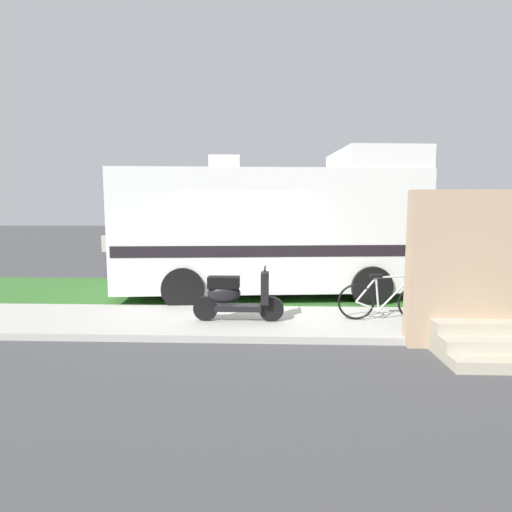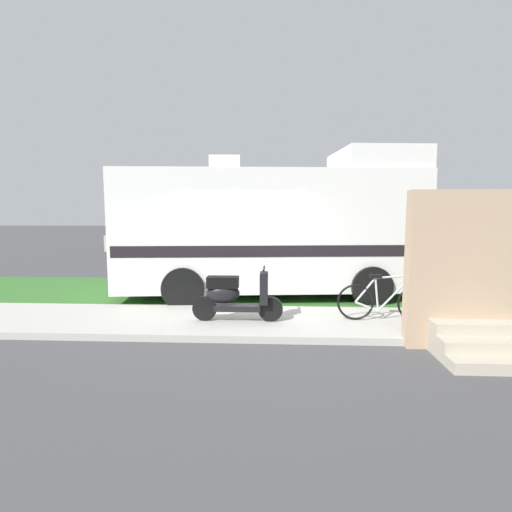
% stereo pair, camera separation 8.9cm
% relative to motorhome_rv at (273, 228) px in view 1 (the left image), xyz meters
% --- Properties ---
extents(ground_plane, '(80.00, 80.00, 0.00)m').
position_rel_motorhome_rv_xyz_m(ground_plane, '(-0.57, -1.28, -1.65)').
color(ground_plane, '#424244').
extents(sidewalk, '(24.00, 2.00, 0.12)m').
position_rel_motorhome_rv_xyz_m(sidewalk, '(-0.57, -2.48, -1.59)').
color(sidewalk, '#ADAAA3').
rests_on(sidewalk, ground).
extents(grass_strip, '(24.00, 3.40, 0.08)m').
position_rel_motorhome_rv_xyz_m(grass_strip, '(-0.57, 0.22, -1.61)').
color(grass_strip, '#336628').
rests_on(grass_strip, ground).
extents(motorhome_rv, '(7.06, 3.11, 3.47)m').
position_rel_motorhome_rv_xyz_m(motorhome_rv, '(0.00, 0.00, 0.00)').
color(motorhome_rv, silver).
rests_on(motorhome_rv, ground).
extents(scooter, '(1.62, 0.50, 0.97)m').
position_rel_motorhome_rv_xyz_m(scooter, '(-0.68, -2.59, -1.07)').
color(scooter, black).
rests_on(scooter, ground).
extents(bicycle, '(1.71, 0.52, 0.88)m').
position_rel_motorhome_rv_xyz_m(bicycle, '(2.03, -2.47, -1.16)').
color(bicycle, black).
rests_on(bicycle, ground).
extents(pickup_truck_near, '(5.16, 2.17, 1.78)m').
position_rel_motorhome_rv_xyz_m(pickup_truck_near, '(-0.52, 4.93, -0.70)').
color(pickup_truck_near, silver).
rests_on(pickup_truck_near, ground).
extents(pickup_truck_far, '(5.66, 2.51, 1.75)m').
position_rel_motorhome_rv_xyz_m(pickup_truck_far, '(-3.77, 7.89, -0.71)').
color(pickup_truck_far, '#B7B29E').
rests_on(pickup_truck_far, ground).
extents(porch_steps, '(2.00, 1.26, 2.40)m').
position_rel_motorhome_rv_xyz_m(porch_steps, '(3.06, -3.57, -0.68)').
color(porch_steps, '#B2A893').
rests_on(porch_steps, ground).
extents(bottle_green, '(0.07, 0.07, 0.23)m').
position_rel_motorhome_rv_xyz_m(bottle_green, '(3.94, -2.32, -1.44)').
color(bottle_green, '#19722D').
rests_on(bottle_green, ground).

